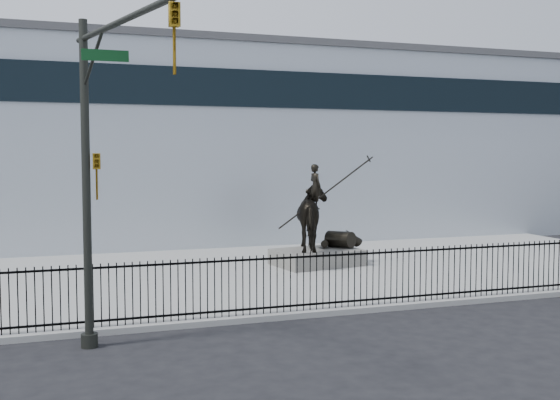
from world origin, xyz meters
name	(u,v)px	position (x,y,z in m)	size (l,w,h in m)	color
ground	(383,323)	(0.00, 0.00, 0.00)	(120.00, 120.00, 0.00)	black
plaza	(289,272)	(0.00, 7.00, 0.07)	(30.00, 12.00, 0.15)	#9C9C99
building	(208,148)	(0.00, 20.00, 4.50)	(44.00, 14.00, 9.00)	silver
picket_fence	(361,278)	(0.00, 1.25, 0.90)	(22.10, 0.10, 1.50)	black
statue_plinth	(317,257)	(1.30, 7.61, 0.43)	(3.01, 2.07, 0.56)	#5C5954
equestrian_statue	(319,217)	(1.36, 7.62, 1.90)	(3.82, 2.68, 3.27)	black
traffic_signal_left	(100,162)	(-6.75, -0.62, 4.03)	(1.52, 4.84, 7.00)	black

